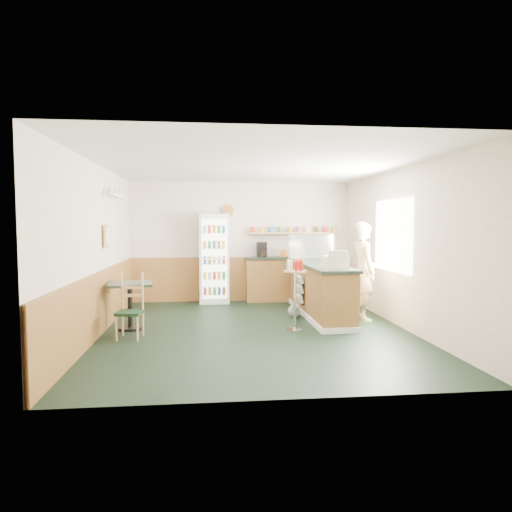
{
  "coord_description": "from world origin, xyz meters",
  "views": [
    {
      "loc": [
        -0.76,
        -7.38,
        1.75
      ],
      "look_at": [
        0.09,
        0.6,
        1.19
      ],
      "focal_mm": 32.0,
      "sensor_mm": 36.0,
      "label": 1
    }
  ],
  "objects": [
    {
      "name": "condiment_stand",
      "position": [
        0.66,
        -0.07,
        0.77
      ],
      "size": [
        0.37,
        0.37,
        1.16
      ],
      "rotation": [
        0.0,
        0.0,
        0.05
      ],
      "color": "silver",
      "rests_on": "ground"
    },
    {
      "name": "room_envelope",
      "position": [
        -0.23,
        0.73,
        1.52
      ],
      "size": [
        5.04,
        6.02,
        2.72
      ],
      "color": "silver",
      "rests_on": "ground"
    },
    {
      "name": "cash_register",
      "position": [
        1.35,
        -0.03,
        1.12
      ],
      "size": [
        0.37,
        0.39,
        0.21
      ],
      "primitive_type": "cube",
      "rotation": [
        0.0,
        0.0,
        0.0
      ],
      "color": "beige",
      "rests_on": "service_counter"
    },
    {
      "name": "cafe_table",
      "position": [
        -2.05,
        0.29,
        0.55
      ],
      "size": [
        0.81,
        0.81,
        0.78
      ],
      "rotation": [
        0.0,
        0.0,
        0.15
      ],
      "color": "black",
      "rests_on": "ground"
    },
    {
      "name": "display_case",
      "position": [
        1.35,
        1.79,
        1.27
      ],
      "size": [
        0.92,
        0.48,
        0.52
      ],
      "color": "silver",
      "rests_on": "service_counter"
    },
    {
      "name": "service_counter",
      "position": [
        1.35,
        1.07,
        0.46
      ],
      "size": [
        0.68,
        3.01,
        1.01
      ],
      "color": "#AD6F37",
      "rests_on": "ground"
    },
    {
      "name": "drinks_fridge",
      "position": [
        -0.62,
        2.74,
        0.99
      ],
      "size": [
        0.65,
        0.54,
        1.98
      ],
      "color": "white",
      "rests_on": "ground"
    },
    {
      "name": "ground",
      "position": [
        0.0,
        0.0,
        0.0
      ],
      "size": [
        6.0,
        6.0,
        0.0
      ],
      "primitive_type": "plane",
      "color": "black",
      "rests_on": "ground"
    },
    {
      "name": "back_counter",
      "position": [
        1.19,
        2.8,
        0.55
      ],
      "size": [
        2.24,
        0.42,
        1.69
      ],
      "color": "#AD6F37",
      "rests_on": "ground"
    },
    {
      "name": "cafe_chair",
      "position": [
        -1.95,
        -0.26,
        0.52
      ],
      "size": [
        0.41,
        0.41,
        1.0
      ],
      "rotation": [
        0.0,
        0.0,
        -0.11
      ],
      "color": "black",
      "rests_on": "ground"
    },
    {
      "name": "shopkeeper",
      "position": [
        2.05,
        0.6,
        0.9
      ],
      "size": [
        0.46,
        0.62,
        1.79
      ],
      "primitive_type": "imported",
      "rotation": [
        0.0,
        0.0,
        1.63
      ],
      "color": "tan",
      "rests_on": "ground"
    },
    {
      "name": "newspaper_rack",
      "position": [
        0.99,
        1.16,
        0.49
      ],
      "size": [
        0.09,
        0.45,
        0.53
      ],
      "color": "black",
      "rests_on": "ground"
    },
    {
      "name": "dog_doorstop",
      "position": [
        0.85,
        0.91,
        0.14
      ],
      "size": [
        0.24,
        0.32,
        0.29
      ],
      "rotation": [
        0.0,
        0.0,
        -0.38
      ],
      "color": "gray",
      "rests_on": "ground"
    }
  ]
}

